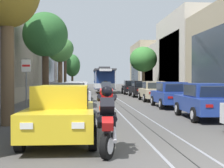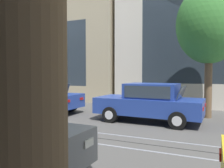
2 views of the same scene
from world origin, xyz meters
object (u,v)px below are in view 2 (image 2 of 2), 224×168
at_px(parked_car_blue_second_right, 149,102).
at_px(street_tree_kerb_right_near, 209,25).
at_px(parked_car_blue_mid_right, 41,97).
at_px(street_sign_post, 50,116).

bearing_deg(parked_car_blue_second_right, street_tree_kerb_right_near, -50.04).
distance_m(parked_car_blue_second_right, street_tree_kerb_right_near, 4.42).
bearing_deg(parked_car_blue_mid_right, street_tree_kerb_right_near, -76.58).
bearing_deg(street_sign_post, parked_car_blue_mid_right, 41.68).
relative_size(street_tree_kerb_right_near, street_sign_post, 2.28).
bearing_deg(parked_car_blue_second_right, parked_car_blue_mid_right, 90.30).
distance_m(street_tree_kerb_right_near, street_sign_post, 9.87).
distance_m(parked_car_blue_second_right, parked_car_blue_mid_right, 5.67).
distance_m(parked_car_blue_mid_right, street_sign_post, 10.20).
distance_m(parked_car_blue_mid_right, street_tree_kerb_right_near, 8.77).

